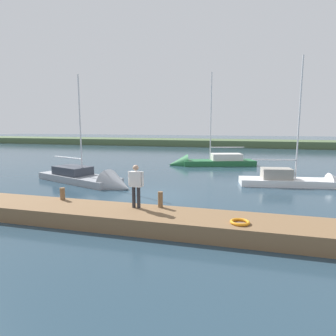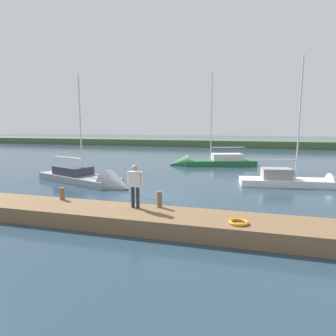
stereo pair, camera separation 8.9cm
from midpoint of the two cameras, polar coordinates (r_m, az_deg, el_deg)
ground_plane at (r=15.92m, az=-3.84°, el=-5.63°), size 200.00×200.00×0.00m
far_shoreline at (r=55.65m, az=10.07°, el=4.33°), size 180.00×8.00×2.40m
dock_pier at (r=11.72m, az=-11.43°, el=-9.41°), size 18.11×2.09×0.61m
mooring_post_near at (r=13.56m, az=-20.44°, el=-4.82°), size 0.22×0.22×0.53m
mooring_post_far at (r=11.54m, az=-1.75°, el=-6.29°), size 0.20×0.20×0.64m
life_ring_buoy at (r=10.04m, az=13.88°, el=-10.42°), size 0.66×0.66×0.10m
sailboat_near_dock at (r=19.80m, az=-14.94°, el=-2.56°), size 8.34×4.79×8.12m
sailboat_far_left at (r=20.49m, az=24.98°, el=-2.87°), size 7.25×2.68×8.97m
sailboat_mid_channel at (r=28.32m, az=7.54°, el=0.95°), size 8.57×4.49×9.75m
person_on_dock at (r=11.38m, az=-6.62°, el=-3.01°), size 0.66×0.23×1.73m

